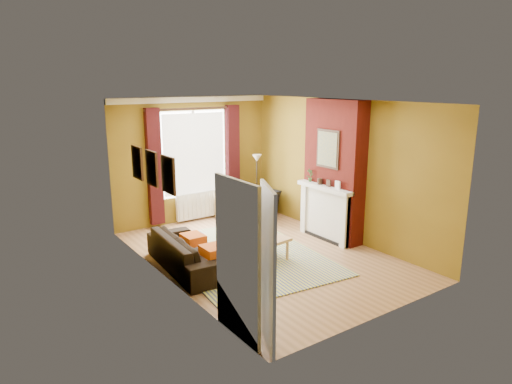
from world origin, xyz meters
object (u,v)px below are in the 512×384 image
sofa (188,252)px  floor_lamp (257,168)px  armchair (255,205)px  wicker_stool (223,208)px  coffee_table (256,236)px

sofa → floor_lamp: 3.46m
floor_lamp → armchair: bearing=-143.9°
sofa → armchair: bearing=-51.9°
wicker_stool → floor_lamp: size_ratio=0.33×
armchair → floor_lamp: size_ratio=0.67×
wicker_stool → floor_lamp: 1.23m
armchair → wicker_stool: bearing=-44.2°
coffee_table → wicker_stool: wicker_stool is taller
floor_lamp → sofa: bearing=-145.4°
sofa → floor_lamp: size_ratio=1.38×
sofa → wicker_stool: 2.94m
sofa → armchair: (2.62, 1.80, 0.02)m
armchair → floor_lamp: floor_lamp is taller
coffee_table → floor_lamp: size_ratio=0.91×
sofa → wicker_stool: size_ratio=4.13×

